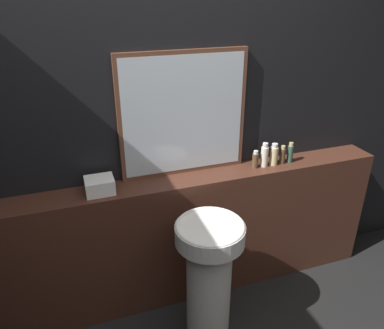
% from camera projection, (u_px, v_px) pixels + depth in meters
% --- Properties ---
extents(wall_back, '(8.00, 0.06, 2.50)m').
position_uv_depth(wall_back, '(169.00, 123.00, 2.34)').
color(wall_back, black).
rests_on(wall_back, ground_plane).
extents(vanity_counter, '(2.91, 0.23, 0.92)m').
position_uv_depth(vanity_counter, '(178.00, 240.00, 2.55)').
color(vanity_counter, '#422319').
rests_on(vanity_counter, ground_plane).
extents(pedestal_sink, '(0.39, 0.39, 0.84)m').
position_uv_depth(pedestal_sink, '(209.00, 275.00, 2.21)').
color(pedestal_sink, silver).
rests_on(pedestal_sink, ground_plane).
extents(mirror, '(0.81, 0.03, 0.78)m').
position_uv_depth(mirror, '(184.00, 115.00, 2.29)').
color(mirror, '#563323').
rests_on(mirror, vanity_counter).
extents(towel_stack, '(0.17, 0.14, 0.09)m').
position_uv_depth(towel_stack, '(100.00, 185.00, 2.19)').
color(towel_stack, white).
rests_on(towel_stack, vanity_counter).
extents(shampoo_bottle, '(0.04, 0.04, 0.12)m').
position_uv_depth(shampoo_bottle, '(255.00, 160.00, 2.49)').
color(shampoo_bottle, '#4C3823').
rests_on(shampoo_bottle, vanity_counter).
extents(conditioner_bottle, '(0.05, 0.05, 0.17)m').
position_uv_depth(conditioner_bottle, '(264.00, 156.00, 2.50)').
color(conditioner_bottle, beige).
rests_on(conditioner_bottle, vanity_counter).
extents(lotion_bottle, '(0.05, 0.05, 0.15)m').
position_uv_depth(lotion_bottle, '(274.00, 155.00, 2.53)').
color(lotion_bottle, '#C6B284').
rests_on(lotion_bottle, vanity_counter).
extents(body_wash_bottle, '(0.04, 0.04, 0.13)m').
position_uv_depth(body_wash_bottle, '(282.00, 155.00, 2.55)').
color(body_wash_bottle, '#4C3823').
rests_on(body_wash_bottle, vanity_counter).
extents(hand_soap_bottle, '(0.04, 0.04, 0.14)m').
position_uv_depth(hand_soap_bottle, '(290.00, 153.00, 2.57)').
color(hand_soap_bottle, '#2D4C3D').
rests_on(hand_soap_bottle, vanity_counter).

